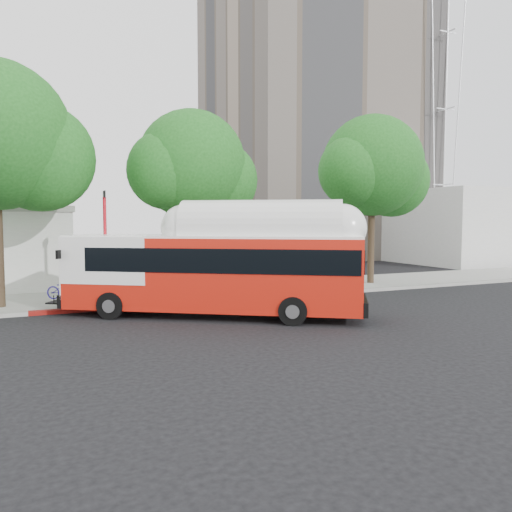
{
  "coord_description": "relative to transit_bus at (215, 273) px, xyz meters",
  "views": [
    {
      "loc": [
        -7.65,
        -16.41,
        3.58
      ],
      "look_at": [
        0.93,
        3.0,
        2.03
      ],
      "focal_mm": 35.0,
      "sensor_mm": 36.0,
      "label": 1
    }
  ],
  "objects": [
    {
      "name": "horizon_block",
      "position": [
        31.66,
        15.12,
        1.39
      ],
      "size": [
        20.0,
        12.0,
        6.0
      ],
      "primitive_type": "cube",
      "color": "silver",
      "rests_on": "ground"
    },
    {
      "name": "street_tree_mid",
      "position": [
        1.07,
        5.18,
        4.3
      ],
      "size": [
        5.75,
        5.0,
        8.62
      ],
      "color": "#2D2116",
      "rests_on": "ground"
    },
    {
      "name": "street_tree_right",
      "position": [
        11.1,
        4.98,
        4.65
      ],
      "size": [
        6.21,
        5.4,
        9.18
      ],
      "color": "#2D2116",
      "rests_on": "ground"
    },
    {
      "name": "signal_pole",
      "position": [
        -3.46,
        3.35,
        0.82
      ],
      "size": [
        0.13,
        0.45,
        4.73
      ],
      "color": "#B5131E",
      "rests_on": "ground"
    },
    {
      "name": "street_tree_left",
      "position": [
        -6.87,
        4.68,
        5.0
      ],
      "size": [
        6.67,
        5.8,
        9.74
      ],
      "color": "#2D2116",
      "rests_on": "ground"
    },
    {
      "name": "ground",
      "position": [
        1.66,
        -0.88,
        -1.61
      ],
      "size": [
        120.0,
        120.0,
        0.0
      ],
      "primitive_type": "plane",
      "color": "black",
      "rests_on": "ground"
    },
    {
      "name": "apartment_tower",
      "position": [
        19.66,
        27.12,
        16.01
      ],
      "size": [
        18.0,
        18.0,
        37.0
      ],
      "color": "gray",
      "rests_on": "ground"
    },
    {
      "name": "curb_strip",
      "position": [
        1.66,
        3.02,
        -1.53
      ],
      "size": [
        60.0,
        0.3,
        0.15
      ],
      "primitive_type": "cube",
      "color": "gray",
      "rests_on": "ground"
    },
    {
      "name": "sidewalk",
      "position": [
        1.66,
        5.62,
        -1.53
      ],
      "size": [
        60.0,
        5.0,
        0.15
      ],
      "primitive_type": "cube",
      "color": "gray",
      "rests_on": "ground"
    },
    {
      "name": "red_curb_segment",
      "position": [
        -1.34,
        3.02,
        -1.53
      ],
      "size": [
        10.0,
        0.32,
        0.16
      ],
      "primitive_type": "cube",
      "color": "maroon",
      "rests_on": "ground"
    },
    {
      "name": "transit_bus",
      "position": [
        0.0,
        0.0,
        0.0
      ],
      "size": [
        10.84,
        8.04,
        3.44
      ],
      "rotation": [
        0.0,
        0.0,
        -0.58
      ],
      "color": "red",
      "rests_on": "ground"
    },
    {
      "name": "comms_tower",
      "position": [
        27.66,
        17.12,
        18.39
      ],
      "size": [
        2.8,
        2.8,
        40.0
      ],
      "primitive_type": null,
      "color": "silver",
      "rests_on": "ground"
    }
  ]
}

